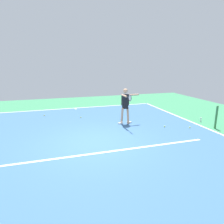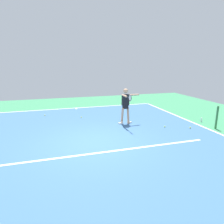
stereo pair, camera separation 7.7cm
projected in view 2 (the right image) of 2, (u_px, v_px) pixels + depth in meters
ground_plane at (95, 142)px, 7.58m from camera, size 21.02×21.02×0.00m
court_surface at (95, 142)px, 7.58m from camera, size 10.77×12.56×0.00m
court_line_baseline_near at (76, 108)px, 13.37m from camera, size 10.77×0.10×0.01m
court_line_sideline_left at (209, 129)px, 9.06m from camera, size 0.10×12.56×0.01m
court_line_service at (101, 153)px, 6.71m from camera, size 8.08×0.10×0.01m
court_line_centre_mark at (76, 109)px, 13.19m from camera, size 0.10×0.30×0.01m
net_post at (217, 118)px, 9.03m from camera, size 0.09×0.09×1.07m
tennis_player at (126, 104)px, 9.66m from camera, size 1.07×1.19×1.77m
tennis_ball_near_service_line at (81, 117)px, 10.98m from camera, size 0.07×0.07×0.07m
tennis_ball_near_player at (45, 115)px, 11.41m from camera, size 0.07×0.07×0.07m
tennis_ball_centre_court at (190, 128)px, 9.20m from camera, size 0.07×0.07×0.07m
tennis_ball_by_baseline at (165, 127)px, 9.35m from camera, size 0.07×0.07×0.07m
water_bottle at (201, 120)px, 10.20m from camera, size 0.07×0.07×0.22m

